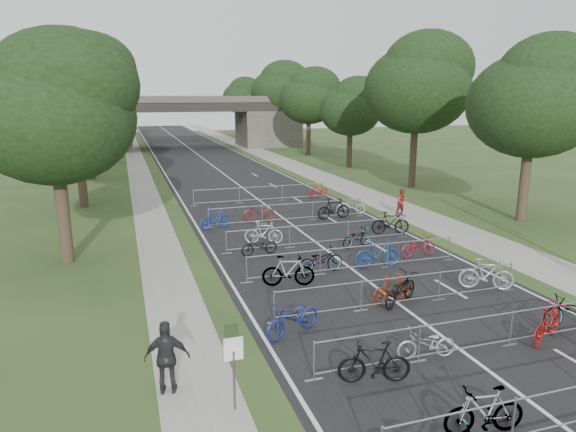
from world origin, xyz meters
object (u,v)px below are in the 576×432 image
object	(u,v)px
park_sign	(234,360)
bike_1	(484,411)
pedestrian_b	(402,203)
pedestrian_c	(167,358)
overpass_bridge	(187,122)

from	to	relation	value
park_sign	bike_1	world-z (taller)	park_sign
pedestrian_b	pedestrian_c	world-z (taller)	pedestrian_c
pedestrian_c	pedestrian_b	bearing A→B (deg)	-125.17
bike_1	park_sign	bearing A→B (deg)	-108.57
overpass_bridge	pedestrian_b	world-z (taller)	overpass_bridge
pedestrian_b	pedestrian_c	xyz separation A→B (m)	(-15.20, -14.99, 0.09)
park_sign	bike_1	size ratio (longest dim) A/B	0.99
bike_1	pedestrian_c	world-z (taller)	pedestrian_c
park_sign	pedestrian_b	distance (m)	21.27
overpass_bridge	bike_1	world-z (taller)	overpass_bridge
bike_1	overpass_bridge	bearing A→B (deg)	-173.04
overpass_bridge	pedestrian_b	size ratio (longest dim) A/B	18.26
bike_1	pedestrian_c	size ratio (longest dim) A/B	0.99
overpass_bridge	park_sign	distance (m)	62.41
park_sign	pedestrian_b	world-z (taller)	park_sign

